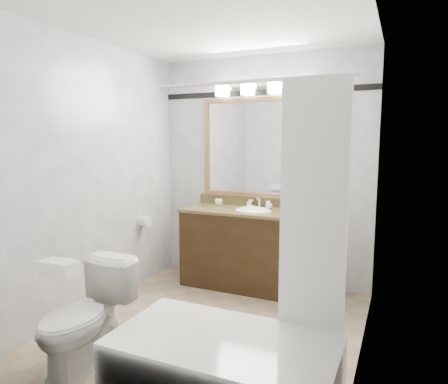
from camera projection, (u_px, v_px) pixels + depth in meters
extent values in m
cube|color=#9F866B|center=(212.00, 327.00, 3.42)|extent=(2.40, 2.60, 0.01)
cube|color=white|center=(210.00, 21.00, 3.09)|extent=(2.40, 2.60, 0.01)
cube|color=white|center=(263.00, 171.00, 4.44)|extent=(2.40, 0.01, 2.50)
cube|color=white|center=(101.00, 206.00, 2.08)|extent=(2.40, 0.01, 2.50)
cube|color=white|center=(96.00, 176.00, 3.75)|extent=(0.01, 2.60, 2.50)
cube|color=white|center=(367.00, 189.00, 2.77)|extent=(0.01, 2.60, 2.50)
cube|color=black|center=(253.00, 250.00, 4.28)|extent=(1.50, 0.55, 0.82)
cube|color=olive|center=(253.00, 212.00, 4.23)|extent=(1.53, 0.58, 0.03)
cube|color=olive|center=(262.00, 202.00, 4.46)|extent=(1.53, 0.03, 0.10)
ellipsoid|color=white|center=(253.00, 213.00, 4.23)|extent=(0.44, 0.34, 0.14)
cube|color=#AA784D|center=(263.00, 99.00, 4.31)|extent=(1.40, 0.04, 0.05)
cube|color=#AA784D|center=(261.00, 195.00, 4.45)|extent=(1.40, 0.04, 0.05)
cube|color=#AA784D|center=(207.00, 148.00, 4.65)|extent=(0.05, 0.04, 1.00)
cube|color=#AA784D|center=(324.00, 149.00, 4.11)|extent=(0.05, 0.04, 1.00)
cube|color=white|center=(262.00, 148.00, 4.39)|extent=(1.30, 0.01, 1.00)
cube|color=silver|center=(263.00, 87.00, 4.29)|extent=(0.90, 0.05, 0.03)
cube|color=white|center=(223.00, 91.00, 4.43)|extent=(0.12, 0.12, 0.12)
cube|color=white|center=(248.00, 89.00, 4.31)|extent=(0.12, 0.12, 0.12)
cube|color=white|center=(275.00, 88.00, 4.18)|extent=(0.12, 0.12, 0.12)
cube|color=white|center=(303.00, 86.00, 4.06)|extent=(0.12, 0.12, 0.12)
cube|color=black|center=(263.00, 92.00, 4.32)|extent=(2.40, 0.01, 0.06)
cube|color=white|center=(224.00, 374.00, 2.34)|extent=(1.30, 0.72, 0.45)
cylinder|color=silver|center=(249.00, 81.00, 2.46)|extent=(1.30, 0.02, 0.02)
cube|color=white|center=(313.00, 210.00, 2.38)|extent=(0.40, 0.04, 1.55)
cylinder|color=white|center=(145.00, 221.00, 4.39)|extent=(0.11, 0.12, 0.12)
imported|color=white|center=(85.00, 318.00, 2.75)|extent=(0.42, 0.73, 0.74)
cube|color=white|center=(59.00, 268.00, 2.52)|extent=(0.24, 0.14, 0.10)
cylinder|color=black|center=(297.00, 213.00, 3.99)|extent=(0.18, 0.18, 0.02)
cylinder|color=black|center=(299.00, 200.00, 4.03)|extent=(0.15, 0.15, 0.26)
sphere|color=black|center=(299.00, 187.00, 4.01)|extent=(0.15, 0.15, 0.15)
cube|color=black|center=(297.00, 193.00, 3.95)|extent=(0.10, 0.10, 0.05)
cylinder|color=silver|center=(296.00, 211.00, 3.97)|extent=(0.06, 0.06, 0.06)
imported|color=white|center=(219.00, 202.00, 4.54)|extent=(0.09, 0.09, 0.07)
imported|color=white|center=(219.00, 202.00, 4.56)|extent=(0.09, 0.09, 0.07)
imported|color=white|center=(249.00, 203.00, 4.42)|extent=(0.04, 0.05, 0.09)
imported|color=white|center=(269.00, 205.00, 4.28)|extent=(0.09, 0.09, 0.09)
cube|color=beige|center=(251.00, 207.00, 4.36)|extent=(0.09, 0.06, 0.03)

